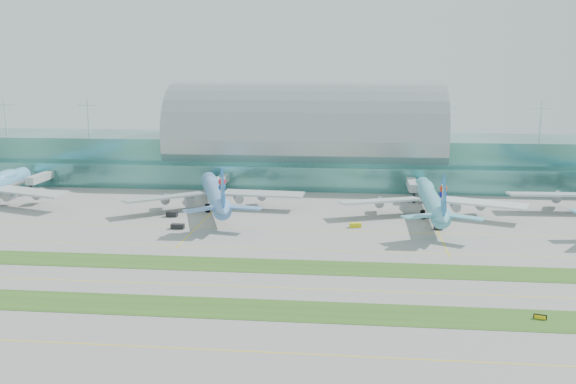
# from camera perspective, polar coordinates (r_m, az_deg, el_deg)

# --- Properties ---
(ground) EXTENTS (700.00, 700.00, 0.00)m
(ground) POSITION_cam_1_polar(r_m,az_deg,el_deg) (162.07, -2.08, -6.80)
(ground) COLOR gray
(ground) RESTS_ON ground
(terminal) EXTENTS (340.00, 69.10, 36.00)m
(terminal) POSITION_cam_1_polar(r_m,az_deg,el_deg) (284.63, 1.59, 3.83)
(terminal) COLOR #3D7A75
(terminal) RESTS_ON ground
(grass_strip_near) EXTENTS (420.00, 12.00, 0.08)m
(grass_strip_near) POSITION_cam_1_polar(r_m,az_deg,el_deg) (135.98, -3.79, -10.34)
(grass_strip_near) COLOR #2D591E
(grass_strip_near) RESTS_ON ground
(grass_strip_far) EXTENTS (420.00, 12.00, 0.08)m
(grass_strip_far) POSITION_cam_1_polar(r_m,az_deg,el_deg) (163.95, -1.98, -6.57)
(grass_strip_far) COLOR #2D591E
(grass_strip_far) RESTS_ON ground
(taxiline_a) EXTENTS (420.00, 0.35, 0.01)m
(taxiline_a) POSITION_cam_1_polar(r_m,az_deg,el_deg) (117.91, -5.49, -13.84)
(taxiline_a) COLOR yellow
(taxiline_a) RESTS_ON ground
(taxiline_b) EXTENTS (420.00, 0.35, 0.01)m
(taxiline_b) POSITION_cam_1_polar(r_m,az_deg,el_deg) (148.94, -2.86, -8.42)
(taxiline_b) COLOR yellow
(taxiline_b) RESTS_ON ground
(taxiline_c) EXTENTS (420.00, 0.35, 0.01)m
(taxiline_c) POSITION_cam_1_polar(r_m,az_deg,el_deg) (179.14, -1.26, -5.06)
(taxiline_c) COLOR yellow
(taxiline_c) RESTS_ON ground
(taxiline_d) EXTENTS (420.00, 0.35, 0.01)m
(taxiline_d) POSITION_cam_1_polar(r_m,az_deg,el_deg) (200.23, -0.46, -3.34)
(taxiline_d) COLOR yellow
(taxiline_d) RESTS_ON ground
(airliner_b) EXTENTS (61.15, 70.89, 19.97)m
(airliner_b) POSITION_cam_1_polar(r_m,az_deg,el_deg) (228.81, -6.55, -0.03)
(airliner_b) COLOR #6396DA
(airliner_b) RESTS_ON ground
(airliner_c) EXTENTS (62.98, 71.35, 19.67)m
(airliner_c) POSITION_cam_1_polar(r_m,az_deg,el_deg) (222.08, 12.56, -0.58)
(airliner_c) COLOR #5FBBD2
(airliner_c) RESTS_ON ground
(gse_c) EXTENTS (4.13, 2.21, 1.52)m
(gse_c) POSITION_cam_1_polar(r_m,az_deg,el_deg) (203.75, -9.78, -3.03)
(gse_c) COLOR black
(gse_c) RESTS_ON ground
(gse_d) EXTENTS (3.80, 2.36, 1.79)m
(gse_d) POSITION_cam_1_polar(r_m,az_deg,el_deg) (220.43, -10.28, -1.95)
(gse_d) COLOR black
(gse_d) RESTS_ON ground
(gse_e) EXTENTS (3.86, 2.62, 1.40)m
(gse_e) POSITION_cam_1_polar(r_m,az_deg,el_deg) (203.71, 6.01, -2.95)
(gse_e) COLOR #D4CB0C
(gse_e) RESTS_ON ground
(gse_f) EXTENTS (2.95, 1.90, 1.28)m
(gse_f) POSITION_cam_1_polar(r_m,az_deg,el_deg) (205.04, 13.20, -3.11)
(gse_f) COLOR black
(gse_f) RESTS_ON ground
(taxiway_sign_east) EXTENTS (2.51, 1.01, 1.08)m
(taxiway_sign_east) POSITION_cam_1_polar(r_m,az_deg,el_deg) (139.72, 21.50, -10.30)
(taxiway_sign_east) COLOR black
(taxiway_sign_east) RESTS_ON ground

